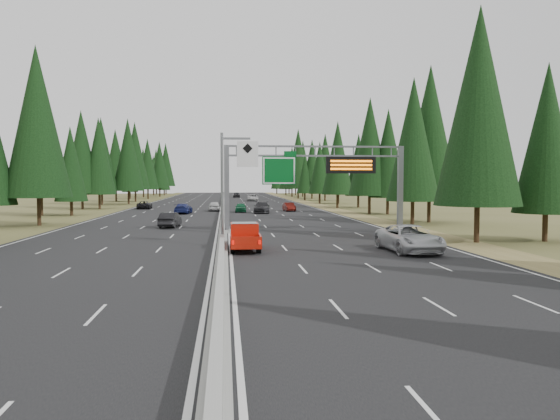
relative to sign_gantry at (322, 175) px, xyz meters
The scene contains 20 objects.
ground 36.39m from the sign_gantry, 104.34° to the right, with size 400.00×400.00×0.00m, color brown.
road 46.29m from the sign_gantry, 101.18° to the left, with size 32.00×260.00×0.08m, color black.
shoulder_right 46.28m from the sign_gantry, 78.86° to the left, with size 3.60×260.00×0.06m, color olive.
shoulder_left 52.70m from the sign_gantry, 120.63° to the left, with size 3.60×260.00×0.06m, color brown.
median_barrier 46.25m from the sign_gantry, 101.18° to the left, with size 0.70×260.00×0.85m.
sign_gantry is the anchor object (origin of this frame).
hov_sign_pole 12.96m from the sign_gantry, 130.04° to the right, with size 2.80×0.50×8.00m.
tree_row_right 38.48m from the sign_gantry, 70.16° to the left, with size 11.52×235.96×18.87m.
tree_row_left 46.39m from the sign_gantry, 131.53° to the left, with size 12.09×237.26×18.84m.
silver_minivan 15.21m from the sign_gantry, 77.25° to the right, with size 2.91×6.31×1.75m, color #B6B7BC.
red_pickup 14.63m from the sign_gantry, 121.96° to the right, with size 1.94×5.44×1.77m.
car_ahead_green 33.68m from the sign_gantry, 101.06° to the left, with size 1.64×4.07×1.39m, color #145732.
car_ahead_dkred 34.93m from the sign_gantry, 88.23° to the left, with size 1.39×3.97×1.31m, color #5D120D.
car_ahead_dkgrey 30.78m from the sign_gantry, 96.46° to the left, with size 2.25×5.53×1.61m, color black.
car_ahead_white 79.15m from the sign_gantry, 91.67° to the left, with size 2.52×5.46×1.52m, color #BCBCBC.
car_ahead_far 106.41m from the sign_gantry, 92.98° to the left, with size 1.82×4.53×1.54m, color black.
car_onc_near 16.36m from the sign_gantry, 154.56° to the left, with size 1.56×4.47×1.47m, color black.
car_onc_blue 33.51m from the sign_gantry, 116.16° to the left, with size 2.03×5.00×1.45m, color navy.
car_onc_white 38.05m from the sign_gantry, 106.00° to the left, with size 1.78×4.43×1.51m, color #BABABA.
car_onc_far 49.58m from the sign_gantry, 116.61° to the left, with size 2.18×4.72×1.31m, color black.
Camera 1 is at (0.22, -13.65, 4.67)m, focal length 35.00 mm.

